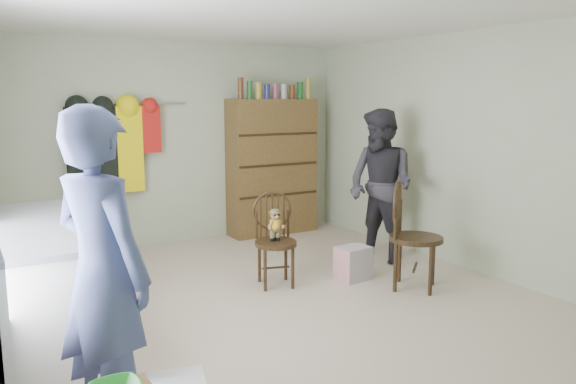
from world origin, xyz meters
TOP-DOWN VIEW (x-y plane):
  - ground_plane at (0.00, 0.00)m, footprint 5.00×5.00m
  - room_walls at (0.00, 0.53)m, footprint 5.00×5.00m
  - counter at (-1.95, 0.00)m, footprint 0.64×1.86m
  - chair_front at (0.23, 0.42)m, footprint 0.50×0.50m
  - chair_far at (1.28, -0.34)m, footprint 0.66×0.66m
  - striped_bag at (0.97, 0.13)m, footprint 0.34×0.28m
  - person_left at (-1.77, -1.27)m, footprint 0.66×0.77m
  - person_right at (1.64, 0.53)m, footprint 0.76×0.92m
  - dresser at (1.25, 2.30)m, footprint 1.20×0.39m
  - coat_rack at (-0.83, 2.38)m, footprint 1.42×0.12m

SIDE VIEW (x-z plane):
  - ground_plane at x=0.00m, z-range 0.00..0.00m
  - striped_bag at x=0.97m, z-range 0.00..0.34m
  - counter at x=-1.95m, z-range 0.00..0.94m
  - chair_front at x=0.23m, z-range 0.05..0.97m
  - chair_far at x=1.28m, z-range 0.04..1.10m
  - person_right at x=1.64m, z-range 0.00..1.70m
  - person_left at x=-1.77m, z-range 0.00..1.79m
  - dresser at x=1.25m, z-range -0.12..1.95m
  - coat_rack at x=-0.83m, z-range 0.70..1.80m
  - room_walls at x=0.00m, z-range -0.92..4.08m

